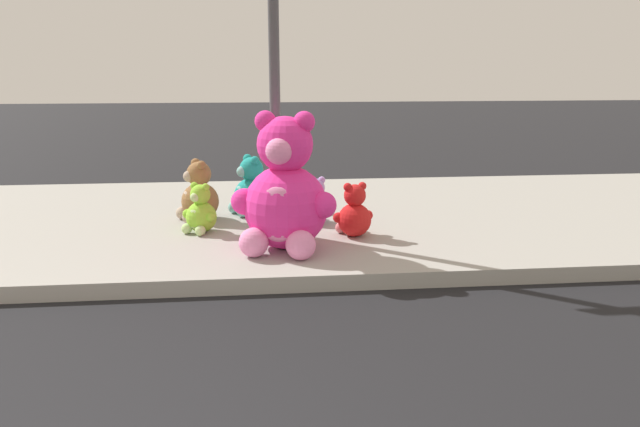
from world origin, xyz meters
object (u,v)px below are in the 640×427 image
plush_teal (250,191)px  plush_pink_large (285,195)px  plush_tan (293,194)px  plush_lavender (315,204)px  plush_lime (200,213)px  plush_red (354,214)px  plush_brown (198,196)px  sign_pole (274,71)px

plush_teal → plush_pink_large: bearing=-76.4°
plush_tan → plush_lavender: bearing=-71.7°
plush_lime → plush_lavender: plush_lime is taller
plush_pink_large → plush_red: bearing=27.7°
plush_teal → plush_lavender: 0.89m
plush_tan → plush_teal: plush_teal is taller
plush_teal → plush_lavender: size_ratio=1.33×
plush_brown → plush_red: bearing=-26.6°
plush_brown → plush_teal: plush_teal is taller
sign_pole → plush_tan: (0.23, 1.02, -1.50)m
plush_lime → plush_pink_large: bearing=-38.0°
plush_teal → plush_lime: plush_teal is taller
plush_red → plush_teal: size_ratio=0.81×
sign_pole → plush_red: 1.68m
plush_red → plush_tan: bearing=115.1°
plush_tan → plush_lavender: 0.67m
sign_pole → plush_brown: size_ratio=4.54×
sign_pole → plush_tan: size_ratio=6.39×
plush_red → plush_lime: plush_red is taller
sign_pole → plush_teal: size_ratio=4.49×
plush_brown → plush_pink_large: bearing=-52.4°
plush_teal → plush_lavender: (0.74, -0.50, -0.07)m
plush_teal → plush_red: bearing=-44.6°
plush_pink_large → plush_brown: bearing=127.6°
plush_pink_large → plush_tan: (0.17, 1.60, -0.34)m
plush_teal → plush_brown: bearing=-158.8°
plush_tan → plush_lime: bearing=-138.9°
plush_lavender → plush_pink_large: bearing=-111.6°
plush_teal → plush_lime: (-0.53, -0.78, -0.07)m
plush_red → plush_lavender: 0.68m
plush_red → plush_tan: 1.34m
plush_tan → plush_lime: plush_lime is taller
plush_red → plush_lavender: bearing=121.8°
plush_lime → plush_tan: bearing=41.1°
sign_pole → plush_lime: 1.70m
plush_red → plush_lime: (-1.62, 0.30, -0.01)m
plush_red → plush_teal: (-1.09, 1.08, 0.05)m
sign_pole → plush_tan: bearing=77.2°
plush_pink_large → plush_lavender: plush_pink_large is taller
plush_brown → plush_lavender: bearing=-11.5°
plush_lime → plush_lavender: size_ratio=1.01×
plush_pink_large → plush_tan: size_ratio=2.67×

